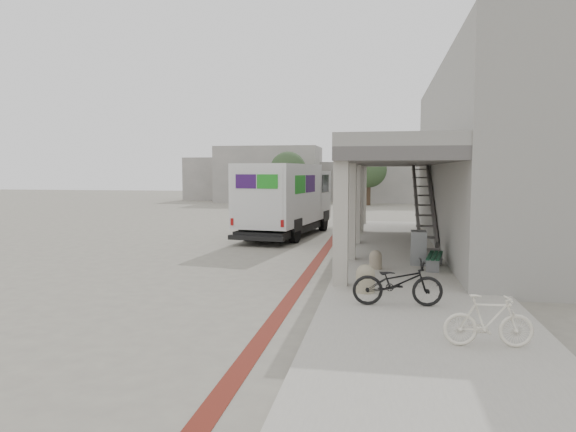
% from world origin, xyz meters
% --- Properties ---
extents(ground, '(120.00, 120.00, 0.00)m').
position_xyz_m(ground, '(0.00, 0.00, 0.00)').
color(ground, slate).
rests_on(ground, ground).
extents(bike_lane_stripe, '(0.35, 40.00, 0.01)m').
position_xyz_m(bike_lane_stripe, '(1.00, 2.00, 0.01)').
color(bike_lane_stripe, '#5F1C13').
rests_on(bike_lane_stripe, ground).
extents(sidewalk, '(4.40, 28.00, 0.12)m').
position_xyz_m(sidewalk, '(4.00, 0.00, 0.06)').
color(sidewalk, '#9D988C').
rests_on(sidewalk, ground).
extents(transit_building, '(7.60, 17.00, 7.00)m').
position_xyz_m(transit_building, '(6.83, 4.50, 3.40)').
color(transit_building, gray).
rests_on(transit_building, ground).
extents(distant_backdrop, '(28.00, 10.00, 6.50)m').
position_xyz_m(distant_backdrop, '(-2.84, 35.89, 2.70)').
color(distant_backdrop, gray).
rests_on(distant_backdrop, ground).
extents(tree_left, '(3.20, 3.20, 4.80)m').
position_xyz_m(tree_left, '(-5.00, 28.00, 3.18)').
color(tree_left, '#38281C').
rests_on(tree_left, ground).
extents(tree_mid, '(3.20, 3.20, 4.80)m').
position_xyz_m(tree_mid, '(2.00, 30.00, 3.18)').
color(tree_mid, '#38281C').
rests_on(tree_mid, ground).
extents(tree_right, '(3.20, 3.20, 4.80)m').
position_xyz_m(tree_right, '(10.00, 29.00, 3.18)').
color(tree_right, '#38281C').
rests_on(tree_right, ground).
extents(fedex_truck, '(3.54, 8.20, 3.38)m').
position_xyz_m(fedex_truck, '(-1.29, 7.08, 1.80)').
color(fedex_truck, black).
rests_on(fedex_truck, ground).
extents(bench, '(0.67, 1.79, 0.41)m').
position_xyz_m(bench, '(4.75, -0.66, 0.41)').
color(bench, slate).
rests_on(bench, sidewalk).
extents(bollard_near, '(0.46, 0.46, 0.69)m').
position_xyz_m(bollard_near, '(2.77, -4.22, 0.46)').
color(bollard_near, gray).
rests_on(bollard_near, sidewalk).
extents(bollard_far, '(0.38, 0.38, 0.57)m').
position_xyz_m(bollard_far, '(2.98, -1.09, 0.40)').
color(bollard_far, gray).
rests_on(bollard_far, sidewalk).
extents(utility_cabinet, '(0.50, 0.66, 1.07)m').
position_xyz_m(utility_cabinet, '(4.30, -0.11, 0.65)').
color(utility_cabinet, slate).
rests_on(utility_cabinet, sidewalk).
extents(bicycle_black, '(2.01, 0.85, 1.03)m').
position_xyz_m(bicycle_black, '(3.49, -5.34, 0.63)').
color(bicycle_black, black).
rests_on(bicycle_black, sidewalk).
extents(bicycle_cream, '(1.51, 0.53, 0.89)m').
position_xyz_m(bicycle_cream, '(4.91, -7.79, 0.57)').
color(bicycle_cream, silver).
rests_on(bicycle_cream, sidewalk).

